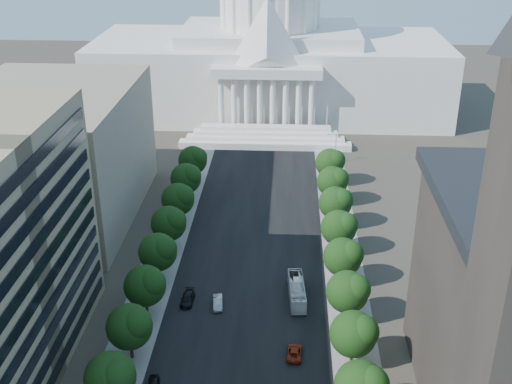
% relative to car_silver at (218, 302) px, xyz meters
% --- Properties ---
extents(road_asphalt, '(30.00, 260.00, 0.01)m').
position_rel_car_silver_xyz_m(road_asphalt, '(5.39, 26.74, -0.80)').
color(road_asphalt, black).
rests_on(road_asphalt, ground).
extents(sidewalk_left, '(8.00, 260.00, 0.02)m').
position_rel_car_silver_xyz_m(sidewalk_left, '(-13.61, 26.74, -0.80)').
color(sidewalk_left, gray).
rests_on(sidewalk_left, ground).
extents(sidewalk_right, '(8.00, 260.00, 0.02)m').
position_rel_car_silver_xyz_m(sidewalk_right, '(24.39, 26.74, -0.80)').
color(sidewalk_right, gray).
rests_on(sidewalk_right, ground).
extents(capitol, '(120.00, 56.00, 73.00)m').
position_rel_car_silver_xyz_m(capitol, '(5.39, 121.63, 19.21)').
color(capitol, white).
rests_on(capitol, ground).
extents(office_block_left_far, '(38.00, 52.00, 30.00)m').
position_rel_car_silver_xyz_m(office_block_left_far, '(-42.61, 36.74, 14.20)').
color(office_block_left_far, gray).
rests_on(office_block_left_far, ground).
extents(tree_l_c, '(7.79, 7.60, 9.97)m').
position_rel_car_silver_xyz_m(tree_l_c, '(-12.27, -27.46, 5.65)').
color(tree_l_c, '#33261C').
rests_on(tree_l_c, ground).
extents(tree_l_d, '(7.79, 7.60, 9.97)m').
position_rel_car_silver_xyz_m(tree_l_d, '(-12.27, -15.46, 5.65)').
color(tree_l_d, '#33261C').
rests_on(tree_l_d, ground).
extents(tree_l_e, '(7.79, 7.60, 9.97)m').
position_rel_car_silver_xyz_m(tree_l_e, '(-12.27, -3.46, 5.65)').
color(tree_l_e, '#33261C').
rests_on(tree_l_e, ground).
extents(tree_l_f, '(7.79, 7.60, 9.97)m').
position_rel_car_silver_xyz_m(tree_l_f, '(-12.27, 8.54, 5.65)').
color(tree_l_f, '#33261C').
rests_on(tree_l_f, ground).
extents(tree_l_g, '(7.79, 7.60, 9.97)m').
position_rel_car_silver_xyz_m(tree_l_g, '(-12.27, 20.54, 5.65)').
color(tree_l_g, '#33261C').
rests_on(tree_l_g, ground).
extents(tree_l_h, '(7.79, 7.60, 9.97)m').
position_rel_car_silver_xyz_m(tree_l_h, '(-12.27, 32.54, 5.65)').
color(tree_l_h, '#33261C').
rests_on(tree_l_h, ground).
extents(tree_l_i, '(7.79, 7.60, 9.97)m').
position_rel_car_silver_xyz_m(tree_l_i, '(-12.27, 44.54, 5.65)').
color(tree_l_i, '#33261C').
rests_on(tree_l_i, ground).
extents(tree_l_j, '(7.79, 7.60, 9.97)m').
position_rel_car_silver_xyz_m(tree_l_j, '(-12.27, 56.54, 5.65)').
color(tree_l_j, '#33261C').
rests_on(tree_l_j, ground).
extents(tree_r_d, '(7.79, 7.60, 9.97)m').
position_rel_car_silver_xyz_m(tree_r_d, '(23.73, -15.46, 5.65)').
color(tree_r_d, '#33261C').
rests_on(tree_r_d, ground).
extents(tree_r_e, '(7.79, 7.60, 9.97)m').
position_rel_car_silver_xyz_m(tree_r_e, '(23.73, -3.46, 5.65)').
color(tree_r_e, '#33261C').
rests_on(tree_r_e, ground).
extents(tree_r_f, '(7.79, 7.60, 9.97)m').
position_rel_car_silver_xyz_m(tree_r_f, '(23.73, 8.54, 5.65)').
color(tree_r_f, '#33261C').
rests_on(tree_r_f, ground).
extents(tree_r_g, '(7.79, 7.60, 9.97)m').
position_rel_car_silver_xyz_m(tree_r_g, '(23.73, 20.54, 5.65)').
color(tree_r_g, '#33261C').
rests_on(tree_r_g, ground).
extents(tree_r_h, '(7.79, 7.60, 9.97)m').
position_rel_car_silver_xyz_m(tree_r_h, '(23.73, 32.54, 5.65)').
color(tree_r_h, '#33261C').
rests_on(tree_r_h, ground).
extents(tree_r_i, '(7.79, 7.60, 9.97)m').
position_rel_car_silver_xyz_m(tree_r_i, '(23.73, 44.54, 5.65)').
color(tree_r_i, '#33261C').
rests_on(tree_r_i, ground).
extents(tree_r_j, '(7.79, 7.60, 9.97)m').
position_rel_car_silver_xyz_m(tree_r_j, '(23.73, 56.54, 5.65)').
color(tree_r_j, '#33261C').
rests_on(tree_r_j, ground).
extents(streetlight_c, '(2.61, 0.44, 9.00)m').
position_rel_car_silver_xyz_m(streetlight_c, '(25.29, -3.26, 5.02)').
color(streetlight_c, gray).
rests_on(streetlight_c, ground).
extents(streetlight_d, '(2.61, 0.44, 9.00)m').
position_rel_car_silver_xyz_m(streetlight_d, '(25.29, 21.74, 5.02)').
color(streetlight_d, gray).
rests_on(streetlight_d, ground).
extents(streetlight_e, '(2.61, 0.44, 9.00)m').
position_rel_car_silver_xyz_m(streetlight_e, '(25.29, 46.74, 5.02)').
color(streetlight_e, gray).
rests_on(streetlight_e, ground).
extents(streetlight_f, '(2.61, 0.44, 9.00)m').
position_rel_car_silver_xyz_m(streetlight_f, '(25.29, 71.74, 5.02)').
color(streetlight_f, gray).
rests_on(streetlight_f, ground).
extents(car_silver, '(2.24, 5.03, 1.60)m').
position_rel_car_silver_xyz_m(car_silver, '(0.00, 0.00, 0.00)').
color(car_silver, '#97989E').
rests_on(car_silver, ground).
extents(car_red, '(2.69, 5.37, 1.46)m').
position_rel_car_silver_xyz_m(car_red, '(14.20, -13.42, -0.07)').
color(car_red, maroon).
rests_on(car_red, ground).
extents(car_dark_b, '(2.41, 5.56, 1.59)m').
position_rel_car_silver_xyz_m(car_dark_b, '(-5.80, 0.95, -0.01)').
color(car_dark_b, black).
rests_on(car_dark_b, ground).
extents(city_bus, '(3.66, 12.26, 3.37)m').
position_rel_car_silver_xyz_m(city_bus, '(14.64, 3.36, 0.88)').
color(city_bus, silver).
rests_on(city_bus, ground).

